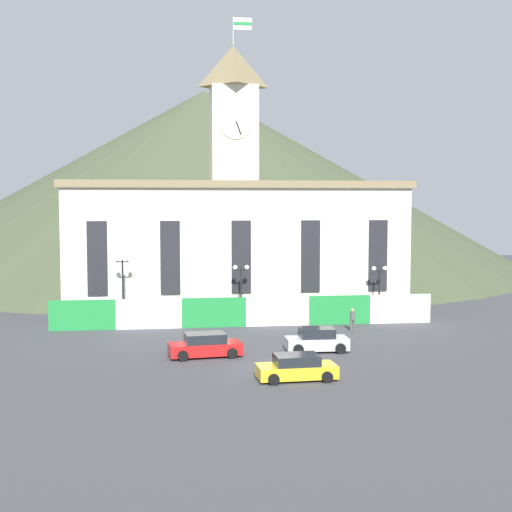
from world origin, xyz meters
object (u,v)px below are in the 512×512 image
at_px(car_yellow_coupe, 296,368).
at_px(car_red_sedan, 205,346).
at_px(street_lamp_center, 241,281).
at_px(street_lamp_left, 379,280).
at_px(street_lamp_far_right, 123,276).
at_px(pedestrian, 352,319).
at_px(car_silver_hatch, 317,341).

xyz_separation_m(car_yellow_coupe, car_red_sedan, (-4.46, 6.27, 0.05)).
height_order(street_lamp_center, car_red_sedan, street_lamp_center).
distance_m(car_yellow_coupe, car_red_sedan, 7.70).
bearing_deg(street_lamp_center, car_red_sedan, -106.97).
relative_size(street_lamp_left, car_red_sedan, 0.95).
distance_m(street_lamp_far_right, street_lamp_center, 9.02).
distance_m(car_red_sedan, pedestrian, 13.37).
distance_m(street_lamp_far_right, pedestrian, 17.50).
bearing_deg(street_lamp_center, car_yellow_coupe, -86.90).
bearing_deg(street_lamp_far_right, street_lamp_left, 0.00).
height_order(street_lamp_far_right, street_lamp_center, street_lamp_far_right).
xyz_separation_m(street_lamp_left, car_yellow_coupe, (-10.09, -17.75, -2.59)).
distance_m(street_lamp_left, car_silver_hatch, 13.43).
bearing_deg(street_lamp_far_right, street_lamp_center, 0.00).
bearing_deg(street_lamp_center, street_lamp_left, -0.00).
height_order(car_red_sedan, pedestrian, pedestrian).
bearing_deg(car_silver_hatch, street_lamp_left, 56.88).
bearing_deg(car_yellow_coupe, street_lamp_left, 57.76).
bearing_deg(street_lamp_left, car_silver_hatch, -124.44).
relative_size(street_lamp_far_right, pedestrian, 3.18).
bearing_deg(car_yellow_coupe, street_lamp_center, 90.46).
distance_m(street_lamp_center, car_yellow_coupe, 17.98).
distance_m(street_lamp_left, pedestrian, 5.85).
xyz_separation_m(car_yellow_coupe, car_silver_hatch, (2.63, 6.87, 0.07)).
relative_size(street_lamp_left, pedestrian, 2.61).
relative_size(street_lamp_center, car_red_sedan, 1.00).
bearing_deg(street_lamp_center, pedestrian, -28.64).
bearing_deg(car_red_sedan, street_lamp_center, 66.52).
relative_size(street_lamp_far_right, car_silver_hatch, 1.34).
height_order(street_lamp_far_right, car_silver_hatch, street_lamp_far_right).
xyz_separation_m(car_red_sedan, pedestrian, (11.22, 7.26, 0.23)).
bearing_deg(street_lamp_left, street_lamp_center, 180.00).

